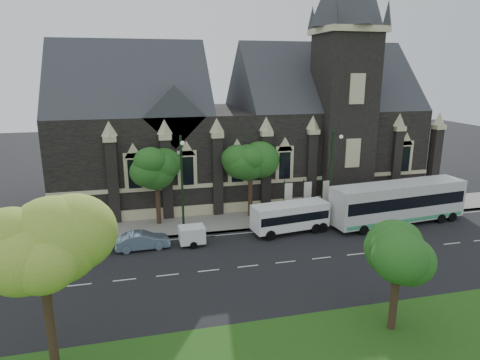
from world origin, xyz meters
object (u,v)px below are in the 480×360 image
object	(u,v)px
tree_park_near	(47,250)
tree_walk_right	(252,160)
banner_flag_left	(287,196)
box_trailer	(192,235)
tree_park_east	(400,252)
car_far_red	(83,247)
street_lamp_near	(332,172)
tree_walk_left	(158,166)
shuttle_bus	(290,216)
street_lamp_mid	(182,181)
banner_flag_right	(325,194)
tour_coach	(398,202)
banner_flag_center	(306,195)
sedan	(142,241)

from	to	relation	value
tree_park_near	tree_walk_right	size ratio (longest dim) A/B	1.10
banner_flag_left	box_trailer	bearing A→B (deg)	-157.77
tree_park_east	car_far_red	world-z (taller)	tree_park_east
tree_walk_right	street_lamp_near	bearing A→B (deg)	-28.06
tree_park_east	banner_flag_left	size ratio (longest dim) A/B	1.57
tree_walk_left	box_trailer	distance (m)	7.80
tree_park_near	shuttle_bus	distance (m)	23.07
street_lamp_mid	tree_walk_right	bearing A→B (deg)	26.65
tree_walk_right	banner_flag_right	bearing A→B (deg)	-13.60
tour_coach	box_trailer	xyz separation A→B (m)	(-19.82, -0.51, -1.23)
street_lamp_near	shuttle_bus	bearing A→B (deg)	-163.68
banner_flag_right	street_lamp_near	bearing A→B (deg)	-98.56
tree_park_near	street_lamp_near	bearing A→B (deg)	36.08
tree_park_near	car_far_red	size ratio (longest dim) A/B	2.24
car_far_red	tree_walk_right	bearing A→B (deg)	-72.97
tree_park_east	car_far_red	size ratio (longest dim) A/B	1.64
banner_flag_center	tour_coach	distance (m)	8.72
street_lamp_mid	car_far_red	bearing A→B (deg)	-166.86
street_lamp_mid	sedan	size ratio (longest dim) A/B	2.05
sedan	banner_flag_center	bearing A→B (deg)	-79.57
banner_flag_right	banner_flag_left	bearing A→B (deg)	180.00
banner_flag_center	sedan	size ratio (longest dim) A/B	0.91
banner_flag_right	tour_coach	xyz separation A→B (m)	(5.98, -3.51, -0.23)
banner_flag_center	car_far_red	distance (m)	20.95
street_lamp_near	street_lamp_mid	world-z (taller)	same
box_trailer	car_far_red	bearing A→B (deg)	177.12
tree_park_east	sedan	world-z (taller)	tree_park_east
shuttle_bus	sedan	xyz separation A→B (m)	(-13.10, -0.62, -0.84)
tour_coach	sedan	xyz separation A→B (m)	(-23.89, -0.34, -1.43)
banner_flag_left	car_far_red	distance (m)	18.99
tree_walk_right	banner_flag_left	size ratio (longest dim) A/B	1.95
banner_flag_center	tree_park_east	bearing A→B (deg)	-96.57
street_lamp_near	sedan	xyz separation A→B (m)	(-17.62, -1.94, -4.39)
tree_park_near	street_lamp_near	xyz separation A→B (m)	(21.77, 15.86, -1.30)
banner_flag_left	shuttle_bus	world-z (taller)	banner_flag_left
street_lamp_mid	banner_flag_center	size ratio (longest dim) A/B	2.25
shuttle_bus	car_far_red	distance (m)	17.75
tree_park_near	tree_walk_left	size ratio (longest dim) A/B	1.12
tree_walk_left	street_lamp_near	bearing A→B (deg)	-12.87
street_lamp_mid	banner_flag_center	world-z (taller)	street_lamp_mid
tree_park_east	car_far_red	distance (m)	23.77
street_lamp_mid	banner_flag_center	bearing A→B (deg)	8.82
tree_walk_left	tour_coach	xyz separation A→B (m)	(22.06, -5.21, -3.58)
sedan	tour_coach	bearing A→B (deg)	-92.36
tree_park_near	sedan	distance (m)	15.60
banner_flag_right	street_lamp_mid	bearing A→B (deg)	-172.40
tree_walk_left	tree_walk_right	bearing A→B (deg)	0.06
box_trailer	street_lamp_mid	bearing A→B (deg)	100.30
street_lamp_mid	shuttle_bus	xyz separation A→B (m)	(9.48, -1.32, -3.55)
tree_walk_right	tree_walk_left	xyz separation A→B (m)	(-9.01, -0.01, -0.08)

